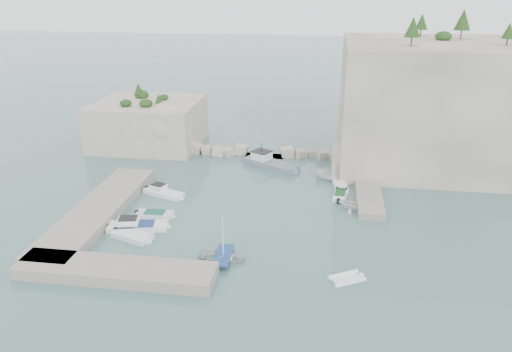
# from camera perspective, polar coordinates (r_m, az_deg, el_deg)

# --- Properties ---
(ground) EXTENTS (400.00, 400.00, 0.00)m
(ground) POSITION_cam_1_polar(r_m,az_deg,el_deg) (55.04, -0.90, -5.18)
(ground) COLOR slate
(ground) RESTS_ON ground
(cliff_east) EXTENTS (26.00, 22.00, 17.00)m
(cliff_east) POSITION_cam_1_polar(r_m,az_deg,el_deg) (74.91, 19.84, 7.73)
(cliff_east) COLOR beige
(cliff_east) RESTS_ON ground
(cliff_terrace) EXTENTS (8.00, 10.00, 2.50)m
(cliff_terrace) POSITION_cam_1_polar(r_m,az_deg,el_deg) (70.75, 11.90, 1.65)
(cliff_terrace) COLOR beige
(cliff_terrace) RESTS_ON ground
(outcrop_west) EXTENTS (16.00, 14.00, 7.00)m
(outcrop_west) POSITION_cam_1_polar(r_m,az_deg,el_deg) (81.47, -12.17, 5.92)
(outcrop_west) COLOR beige
(outcrop_west) RESTS_ON ground
(quay_west) EXTENTS (5.00, 24.00, 1.10)m
(quay_west) POSITION_cam_1_polar(r_m,az_deg,el_deg) (58.85, -17.67, -3.83)
(quay_west) COLOR #9E9689
(quay_west) RESTS_ON ground
(quay_south) EXTENTS (18.00, 4.00, 1.10)m
(quay_south) POSITION_cam_1_polar(r_m,az_deg,el_deg) (46.93, -15.76, -10.39)
(quay_south) COLOR #9E9689
(quay_south) RESTS_ON ground
(ledge_east) EXTENTS (3.00, 16.00, 0.80)m
(ledge_east) POSITION_cam_1_polar(r_m,az_deg,el_deg) (63.64, 12.65, -1.51)
(ledge_east) COLOR #9E9689
(ledge_east) RESTS_ON ground
(breakwater) EXTENTS (28.00, 3.00, 1.40)m
(breakwater) POSITION_cam_1_polar(r_m,az_deg,el_deg) (75.05, 0.99, 2.83)
(breakwater) COLOR beige
(breakwater) RESTS_ON ground
(motorboat_d) EXTENTS (7.16, 3.34, 1.40)m
(motorboat_d) POSITION_cam_1_polar(r_m,az_deg,el_deg) (54.91, -13.34, -5.88)
(motorboat_d) COLOR white
(motorboat_d) RESTS_ON ground
(motorboat_c) EXTENTS (4.47, 1.68, 0.70)m
(motorboat_c) POSITION_cam_1_polar(r_m,az_deg,el_deg) (57.16, -11.46, -4.58)
(motorboat_c) COLOR silver
(motorboat_c) RESTS_ON ground
(motorboat_a) EXTENTS (6.06, 3.78, 1.40)m
(motorboat_a) POSITION_cam_1_polar(r_m,az_deg,el_deg) (62.51, -10.48, -2.17)
(motorboat_a) COLOR white
(motorboat_a) RESTS_ON ground
(motorboat_e) EXTENTS (5.06, 3.42, 0.70)m
(motorboat_e) POSITION_cam_1_polar(r_m,az_deg,el_deg) (53.15, -13.94, -6.89)
(motorboat_e) COLOR white
(motorboat_e) RESTS_ON ground
(rowboat) EXTENTS (4.64, 3.38, 0.94)m
(rowboat) POSITION_cam_1_polar(r_m,az_deg,el_deg) (47.99, -3.74, -9.54)
(rowboat) COLOR silver
(rowboat) RESTS_ON ground
(inflatable_dinghy) EXTENTS (3.62, 2.97, 0.44)m
(inflatable_dinghy) POSITION_cam_1_polar(r_m,az_deg,el_deg) (45.66, 10.30, -11.65)
(inflatable_dinghy) COLOR white
(inflatable_dinghy) RESTS_ON ground
(tender_east_a) EXTENTS (3.85, 3.56, 1.67)m
(tender_east_a) POSITION_cam_1_polar(r_m,az_deg,el_deg) (58.80, 10.80, -3.76)
(tender_east_a) COLOR white
(tender_east_a) RESTS_ON ground
(tender_east_b) EXTENTS (1.93, 4.35, 0.70)m
(tender_east_b) POSITION_cam_1_polar(r_m,az_deg,el_deg) (61.82, 9.57, -2.38)
(tender_east_b) COLOR white
(tender_east_b) RESTS_ON ground
(tender_east_c) EXTENTS (2.16, 4.93, 0.70)m
(tender_east_c) POSITION_cam_1_polar(r_m,az_deg,el_deg) (64.81, 9.55, -1.23)
(tender_east_c) COLOR white
(tender_east_c) RESTS_ON ground
(tender_east_d) EXTENTS (4.14, 2.74, 1.50)m
(tender_east_d) POSITION_cam_1_polar(r_m,az_deg,el_deg) (66.71, 8.29, -0.48)
(tender_east_d) COLOR white
(tender_east_d) RESTS_ON ground
(work_boat) EXTENTS (9.20, 6.88, 2.20)m
(work_boat) POSITION_cam_1_polar(r_m,az_deg,el_deg) (70.67, 1.71, 1.02)
(work_boat) COLOR slate
(work_boat) RESTS_ON ground
(rowboat_mast) EXTENTS (0.10, 0.10, 4.20)m
(rowboat_mast) POSITION_cam_1_polar(r_m,az_deg,el_deg) (46.72, -3.81, -6.83)
(rowboat_mast) COLOR white
(rowboat_mast) RESTS_ON rowboat
(vegetation) EXTENTS (53.48, 13.88, 13.40)m
(vegetation) POSITION_cam_1_polar(r_m,az_deg,el_deg) (73.95, 16.52, 15.39)
(vegetation) COLOR #1E4219
(vegetation) RESTS_ON ground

